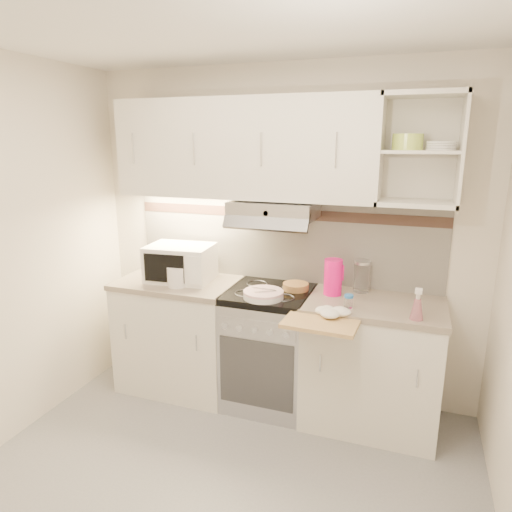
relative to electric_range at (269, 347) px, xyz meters
The scene contains 17 objects.
ground 1.19m from the electric_range, 90.00° to the right, with size 3.00×3.00×0.00m, color gray.
room_shell 1.39m from the electric_range, 89.81° to the right, with size 3.04×2.84×2.52m.
base_cabinet_left 0.75m from the electric_range, behind, with size 0.90×0.60×0.86m, color silver.
worktop_left 0.86m from the electric_range, behind, with size 0.92×0.62×0.04m, color gray.
base_cabinet_right 0.75m from the electric_range, ahead, with size 0.90×0.60×0.86m, color silver.
worktop_right 0.86m from the electric_range, ahead, with size 0.92×0.62×0.04m, color gray.
electric_range is the anchor object (origin of this frame).
microwave 0.94m from the electric_range, behind, with size 0.52×0.40×0.28m.
watering_can 0.87m from the electric_range, 168.37° to the right, with size 0.27×0.14×0.23m.
plate_stack 0.50m from the electric_range, 86.55° to the right, with size 0.28×0.28×0.06m.
bread_loaf 0.51m from the electric_range, 26.22° to the left, with size 0.19×0.19×0.05m, color tan.
pink_pitcher 0.73m from the electric_range, ahead, with size 0.14×0.13×0.26m.
glass_jar 0.87m from the electric_range, 17.64° to the left, with size 0.12×0.12×0.23m.
spice_jar 0.79m from the electric_range, 14.86° to the right, with size 0.06×0.06×0.09m.
spray_bottle 1.16m from the electric_range, 12.26° to the right, with size 0.08×0.08×0.21m.
cutting_board 0.72m from the electric_range, 37.13° to the right, with size 0.45×0.41×0.02m, color #A88556.
dish_towel 0.76m from the electric_range, 31.21° to the right, with size 0.25×0.21×0.07m, color silver, non-canonical shape.
Camera 1 is at (0.96, -1.90, 1.96)m, focal length 32.00 mm.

